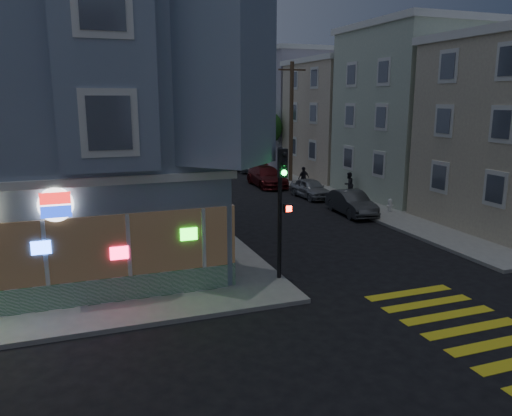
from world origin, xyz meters
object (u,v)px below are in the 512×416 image
parked_car_c (267,177)px  pedestrian_b (304,178)px  parked_car_a (311,188)px  fire_hydrant (390,205)px  traffic_signal (282,192)px  utility_pole (291,121)px  street_tree_far (238,124)px  parked_car_b (351,203)px  parked_car_d (246,164)px  pedestrian_a (349,184)px  street_tree_near (266,128)px

parked_car_c → pedestrian_b: bearing=-57.2°
parked_car_a → fire_hydrant: size_ratio=5.09×
pedestrian_b → traffic_signal: traffic_signal is taller
utility_pole → traffic_signal: (-9.18, -19.95, -1.50)m
street_tree_far → parked_car_a: (-1.50, -20.23, -3.30)m
parked_car_b → parked_car_d: size_ratio=0.88×
street_tree_far → traffic_signal: street_tree_far is taller
pedestrian_a → traffic_signal: bearing=29.7°
utility_pole → street_tree_near: size_ratio=1.70×
utility_pole → parked_car_d: bearing=100.6°
street_tree_far → traffic_signal: bearing=-105.4°
fire_hydrant → pedestrian_a: bearing=88.0°
pedestrian_b → parked_car_c: pedestrian_b is taller
parked_car_a → traffic_signal: size_ratio=0.81×
utility_pole → parked_car_d: utility_pole is taller
parked_car_d → fire_hydrant: bearing=-86.5°
utility_pole → parked_car_c: utility_pole is taller
street_tree_far → parked_car_a: bearing=-94.2°
utility_pole → street_tree_far: (0.20, 14.00, -0.86)m
utility_pole → parked_car_b: 12.22m
pedestrian_a → fire_hydrant: (-0.17, -4.89, -0.40)m
parked_car_c → parked_car_a: bearing=-76.1°
utility_pole → traffic_signal: size_ratio=1.93×
parked_car_d → pedestrian_b: bearing=-89.7°
pedestrian_a → street_tree_near: bearing=-108.3°
utility_pole → pedestrian_a: utility_pole is taller
parked_car_c → street_tree_far: bearing=82.3°
street_tree_far → parked_car_c: size_ratio=1.06×
pedestrian_b → fire_hydrant: pedestrian_b is taller
street_tree_far → parked_car_d: 7.94m
utility_pole → fire_hydrant: size_ratio=12.22×
street_tree_near → parked_car_c: street_tree_near is taller
pedestrian_a → parked_car_a: bearing=-44.1°
parked_car_d → utility_pole: bearing=-82.3°
parked_car_d → street_tree_near: bearing=-34.9°
utility_pole → pedestrian_a: size_ratio=5.73×
utility_pole → pedestrian_b: 5.50m
street_tree_far → traffic_signal: 35.23m
pedestrian_b → parked_car_c: bearing=-74.1°
utility_pole → parked_car_b: utility_pole is taller
parked_car_d → parked_car_c: bearing=-100.6°
parked_car_b → parked_car_d: parked_car_b is taller
pedestrian_b → parked_car_c: 3.31m
street_tree_near → street_tree_far: 8.00m
fire_hydrant → parked_car_a: bearing=110.1°
pedestrian_a → parked_car_c: bearing=-82.9°
parked_car_c → traffic_signal: size_ratio=1.08×
pedestrian_a → parked_car_d: 14.30m
utility_pole → pedestrian_b: (-0.70, -3.87, -3.85)m
parked_car_b → traffic_signal: 11.90m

